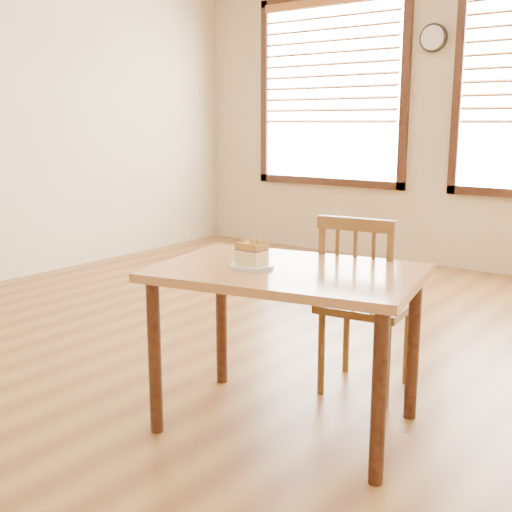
{
  "coord_description": "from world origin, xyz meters",
  "views": [
    {
      "loc": [
        1.65,
        -2.0,
        1.39
      ],
      "look_at": [
        -0.05,
        0.25,
        0.8
      ],
      "focal_mm": 45.0,
      "sensor_mm": 36.0,
      "label": 1
    }
  ],
  "objects_px": {
    "cafe_table_main": "(288,291)",
    "cake_slice": "(252,252)",
    "plate": "(252,266)",
    "wall_clock": "(433,38)",
    "cafe_chair_main": "(364,303)"
  },
  "relations": [
    {
      "from": "cafe_chair_main",
      "to": "cake_slice",
      "type": "bearing_deg",
      "value": 61.76
    },
    {
      "from": "cafe_table_main",
      "to": "cafe_chair_main",
      "type": "height_order",
      "value": "cafe_chair_main"
    },
    {
      "from": "cafe_chair_main",
      "to": "cake_slice",
      "type": "xyz_separation_m",
      "value": [
        -0.24,
        -0.63,
        0.34
      ]
    },
    {
      "from": "wall_clock",
      "to": "plate",
      "type": "height_order",
      "value": "wall_clock"
    },
    {
      "from": "cafe_table_main",
      "to": "cafe_chair_main",
      "type": "distance_m",
      "value": 0.58
    },
    {
      "from": "wall_clock",
      "to": "cake_slice",
      "type": "distance_m",
      "value": 4.03
    },
    {
      "from": "cafe_table_main",
      "to": "wall_clock",
      "type": "bearing_deg",
      "value": 91.54
    },
    {
      "from": "plate",
      "to": "cake_slice",
      "type": "xyz_separation_m",
      "value": [
        -0.0,
        0.0,
        0.07
      ]
    },
    {
      "from": "cafe_table_main",
      "to": "cake_slice",
      "type": "distance_m",
      "value": 0.24
    },
    {
      "from": "cafe_table_main",
      "to": "plate",
      "type": "height_order",
      "value": "plate"
    },
    {
      "from": "wall_clock",
      "to": "plate",
      "type": "relative_size",
      "value": 1.32
    },
    {
      "from": "wall_clock",
      "to": "cafe_table_main",
      "type": "xyz_separation_m",
      "value": [
        0.88,
        -3.65,
        -1.5
      ]
    },
    {
      "from": "cafe_chair_main",
      "to": "cake_slice",
      "type": "height_order",
      "value": "cafe_chair_main"
    },
    {
      "from": "wall_clock",
      "to": "cafe_table_main",
      "type": "relative_size",
      "value": 0.2
    },
    {
      "from": "cafe_chair_main",
      "to": "cake_slice",
      "type": "relative_size",
      "value": 7.05
    }
  ]
}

